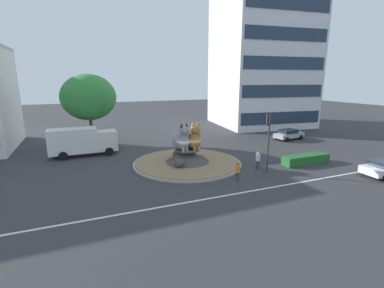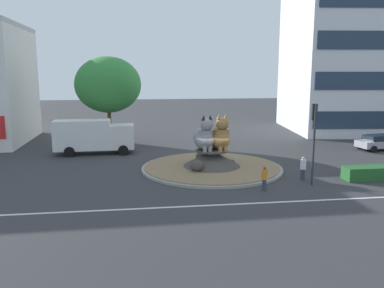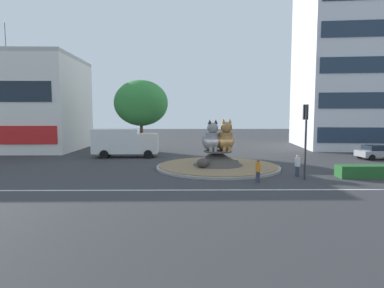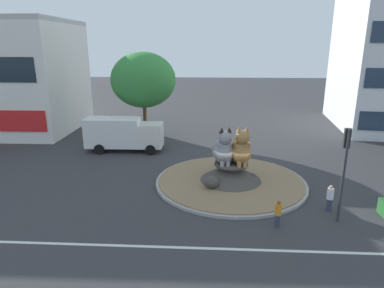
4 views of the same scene
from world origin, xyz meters
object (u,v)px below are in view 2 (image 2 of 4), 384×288
cat_statue_grey (204,137)px  pedestrian_white_shirt (303,168)px  broadleaf_tree_behind_island (108,85)px  pedestrian_orange_shirt (264,178)px  delivery_box_truck (93,136)px  traffic_light_mast (314,129)px  hatchback_near_shophouse (379,142)px  cat_statue_tabby (220,136)px

cat_statue_grey → pedestrian_white_shirt: size_ratio=1.72×
broadleaf_tree_behind_island → pedestrian_orange_shirt: size_ratio=5.66×
broadleaf_tree_behind_island → delivery_box_truck: size_ratio=1.25×
traffic_light_mast → hatchback_near_shophouse: size_ratio=1.17×
cat_statue_grey → broadleaf_tree_behind_island: broadleaf_tree_behind_island is taller
pedestrian_orange_shirt → broadleaf_tree_behind_island: bearing=-136.9°
cat_statue_tabby → traffic_light_mast: bearing=38.9°
broadleaf_tree_behind_island → hatchback_near_shophouse: size_ratio=1.95×
cat_statue_grey → pedestrian_orange_shirt: size_ratio=1.79×
traffic_light_mast → pedestrian_white_shirt: traffic_light_mast is taller
traffic_light_mast → pedestrian_orange_shirt: 4.58m
cat_statue_tabby → hatchback_near_shophouse: bearing=101.2°
pedestrian_orange_shirt → hatchback_near_shophouse: (14.88, 11.03, -0.05)m
cat_statue_grey → delivery_box_truck: (-8.91, 7.05, -0.82)m
cat_statue_tabby → pedestrian_orange_shirt: cat_statue_tabby is taller
cat_statue_tabby → cat_statue_grey: bearing=-97.9°
traffic_light_mast → cat_statue_grey: bearing=55.3°
broadleaf_tree_behind_island → hatchback_near_shophouse: broadleaf_tree_behind_island is taller
cat_statue_tabby → hatchback_near_shophouse: (16.44, 5.12, -1.74)m
cat_statue_grey → cat_statue_tabby: (1.19, -0.04, 0.03)m
cat_statue_grey → delivery_box_truck: 11.39m
cat_statue_tabby → broadleaf_tree_behind_island: broadleaf_tree_behind_island is taller
hatchback_near_shophouse → delivery_box_truck: size_ratio=0.64×
hatchback_near_shophouse → delivery_box_truck: 26.63m
pedestrian_white_shirt → pedestrian_orange_shirt: size_ratio=1.04×
cat_statue_tabby → delivery_box_truck: 12.36m
cat_statue_grey → pedestrian_white_shirt: cat_statue_grey is taller
traffic_light_mast → broadleaf_tree_behind_island: bearing=44.5°
broadleaf_tree_behind_island → delivery_box_truck: (-1.18, -4.55, -4.37)m
traffic_light_mast → pedestrian_white_shirt: bearing=8.3°
pedestrian_white_shirt → hatchback_near_shophouse: 14.59m
pedestrian_white_shirt → delivery_box_truck: (-15.05, 10.96, 0.82)m
broadleaf_tree_behind_island → cat_statue_tabby: bearing=-52.6°
delivery_box_truck → hatchback_near_shophouse: bearing=-5.3°
broadleaf_tree_behind_island → pedestrian_white_shirt: bearing=-48.2°
cat_statue_tabby → pedestrian_orange_shirt: size_ratio=1.83×
traffic_light_mast → broadleaf_tree_behind_island: broadleaf_tree_behind_island is taller
cat_statue_tabby → traffic_light_mast: size_ratio=0.54×
delivery_box_truck → pedestrian_orange_shirt: bearing=-49.2°
cat_statue_tabby → pedestrian_white_shirt: bearing=46.0°
hatchback_near_shophouse → traffic_light_mast: bearing=-146.5°
pedestrian_white_shirt → cat_statue_grey: bearing=150.9°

